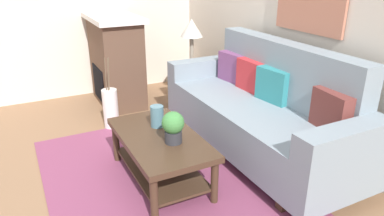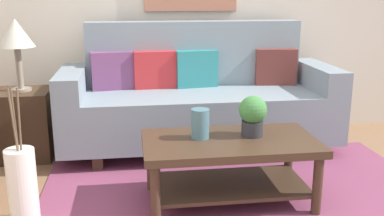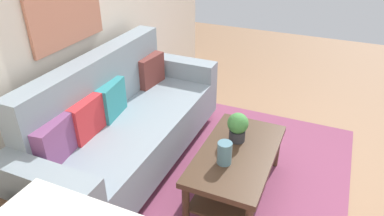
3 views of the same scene
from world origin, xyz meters
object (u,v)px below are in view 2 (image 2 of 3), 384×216
at_px(throw_pillow_teal, 196,69).
at_px(throw_pillow_maroon, 276,67).
at_px(side_table, 25,124).
at_px(floor_vase, 22,187).
at_px(coffee_table, 230,156).
at_px(potted_plant_tabletop, 253,114).
at_px(tabletop_vase, 200,124).
at_px(table_lamp, 16,36).
at_px(throw_pillow_plum, 113,71).
at_px(throw_pillow_crimson, 155,70).
at_px(couch, 198,100).

xyz_separation_m(throw_pillow_teal, throw_pillow_maroon, (0.72, 0.00, 0.00)).
bearing_deg(side_table, floor_vase, -79.01).
distance_m(coffee_table, potted_plant_tabletop, 0.31).
xyz_separation_m(throw_pillow_teal, potted_plant_tabletop, (0.19, -1.14, -0.11)).
bearing_deg(potted_plant_tabletop, tabletop_vase, -179.80).
relative_size(table_lamp, floor_vase, 1.24).
bearing_deg(tabletop_vase, throw_pillow_plum, 116.58).
bearing_deg(tabletop_vase, floor_vase, -172.13).
relative_size(throw_pillow_maroon, side_table, 0.64).
xyz_separation_m(throw_pillow_plum, throw_pillow_teal, (0.72, 0.00, 0.00)).
distance_m(throw_pillow_crimson, floor_vase, 1.61).
bearing_deg(couch, side_table, -179.32).
distance_m(throw_pillow_plum, potted_plant_tabletop, 1.46).
distance_m(throw_pillow_teal, throw_pillow_maroon, 0.72).
height_order(throw_pillow_teal, coffee_table, throw_pillow_teal).
distance_m(side_table, table_lamp, 0.71).
bearing_deg(throw_pillow_maroon, potted_plant_tabletop, -114.70).
distance_m(couch, potted_plant_tabletop, 1.04).
xyz_separation_m(couch, throw_pillow_maroon, (0.72, 0.13, 0.25)).
bearing_deg(coffee_table, throw_pillow_crimson, 108.27).
bearing_deg(throw_pillow_crimson, throw_pillow_teal, 0.00).
distance_m(throw_pillow_crimson, throw_pillow_maroon, 1.07).
bearing_deg(throw_pillow_plum, table_lamp, -168.91).
distance_m(throw_pillow_plum, throw_pillow_crimson, 0.36).
height_order(throw_pillow_plum, floor_vase, throw_pillow_plum).
bearing_deg(potted_plant_tabletop, throw_pillow_plum, 128.69).
relative_size(throw_pillow_teal, side_table, 0.64).
bearing_deg(throw_pillow_maroon, throw_pillow_plum, 180.00).
distance_m(throw_pillow_maroon, tabletop_vase, 1.44).
height_order(couch, throw_pillow_plum, couch).
height_order(throw_pillow_crimson, throw_pillow_teal, same).
bearing_deg(tabletop_vase, throw_pillow_crimson, 100.51).
xyz_separation_m(coffee_table, potted_plant_tabletop, (0.16, 0.06, 0.26)).
bearing_deg(side_table, throw_pillow_plum, 11.09).
relative_size(throw_pillow_maroon, coffee_table, 0.33).
distance_m(throw_pillow_crimson, potted_plant_tabletop, 1.27).
relative_size(couch, coffee_table, 2.08).
height_order(throw_pillow_plum, table_lamp, table_lamp).
xyz_separation_m(potted_plant_tabletop, floor_vase, (-1.41, -0.15, -0.34)).
height_order(potted_plant_tabletop, side_table, potted_plant_tabletop).
relative_size(throw_pillow_plum, throw_pillow_teal, 1.00).
distance_m(throw_pillow_crimson, throw_pillow_teal, 0.36).
height_order(couch, coffee_table, couch).
relative_size(coffee_table, floor_vase, 2.39).
height_order(throw_pillow_teal, side_table, throw_pillow_teal).
distance_m(throw_pillow_plum, floor_vase, 1.45).
height_order(coffee_table, side_table, side_table).
distance_m(throw_pillow_plum, side_table, 0.84).
distance_m(tabletop_vase, table_lamp, 1.70).
xyz_separation_m(throw_pillow_teal, table_lamp, (-1.44, -0.14, 0.31)).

